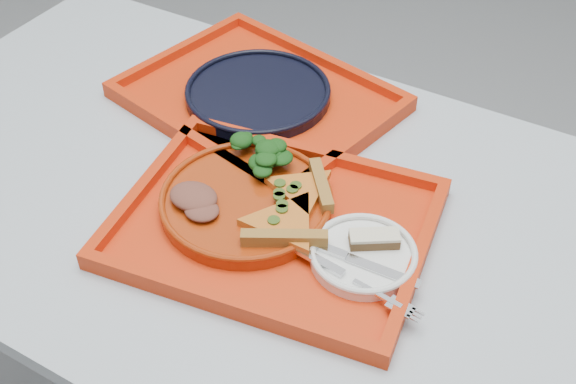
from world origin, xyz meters
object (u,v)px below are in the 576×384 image
Objects in this scene: dinner_plate at (246,203)px; dessert_bar at (374,239)px; tray_far at (258,101)px; navy_plate at (258,94)px; tray_main at (274,227)px.

dessert_bar reaches higher than dinner_plate.
dessert_bar is (0.34, -0.24, 0.03)m from tray_far.
navy_plate reaches higher than tray_far.
navy_plate is (-0.19, 0.26, 0.01)m from tray_main.
tray_far is at bearing 112.16° from dessert_bar.
navy_plate reaches higher than tray_main.
tray_far is 6.07× the size of dessert_bar.
navy_plate is at bearing 112.16° from dessert_bar.
dinner_plate is 3.51× the size of dessert_bar.
navy_plate is at bearing 117.81° from tray_main.
navy_plate is 0.41m from dessert_bar.
dessert_bar is (0.34, -0.24, 0.02)m from navy_plate.
dessert_bar is at bearing 1.13° from tray_main.
tray_far is at bearing 118.17° from dinner_plate.
dinner_plate is 0.21m from dessert_bar.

